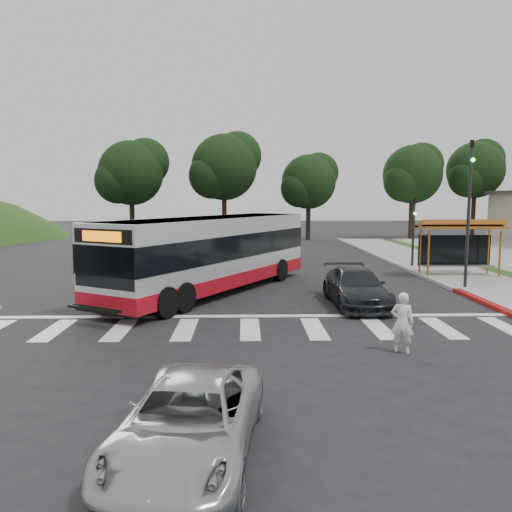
{
  "coord_description": "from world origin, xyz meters",
  "views": [
    {
      "loc": [
        -0.17,
        -20.03,
        4.02
      ],
      "look_at": [
        0.32,
        0.82,
        1.6
      ],
      "focal_mm": 35.0,
      "sensor_mm": 36.0,
      "label": 1
    }
  ],
  "objects_px": {
    "pedestrian": "(402,323)",
    "dark_sedan": "(356,287)",
    "transit_bus": "(213,255)",
    "silver_suv_south": "(189,421)"
  },
  "relations": [
    {
      "from": "transit_bus",
      "to": "pedestrian",
      "type": "xyz_separation_m",
      "value": [
        5.47,
        -8.64,
        -0.8
      ]
    },
    {
      "from": "pedestrian",
      "to": "silver_suv_south",
      "type": "distance_m",
      "value": 7.22
    },
    {
      "from": "dark_sedan",
      "to": "silver_suv_south",
      "type": "distance_m",
      "value": 12.14
    },
    {
      "from": "transit_bus",
      "to": "silver_suv_south",
      "type": "bearing_deg",
      "value": -57.63
    },
    {
      "from": "dark_sedan",
      "to": "silver_suv_south",
      "type": "height_order",
      "value": "dark_sedan"
    },
    {
      "from": "transit_bus",
      "to": "silver_suv_south",
      "type": "height_order",
      "value": "transit_bus"
    },
    {
      "from": "transit_bus",
      "to": "pedestrian",
      "type": "relative_size",
      "value": 7.75
    },
    {
      "from": "pedestrian",
      "to": "dark_sedan",
      "type": "distance_m",
      "value": 5.81
    },
    {
      "from": "transit_bus",
      "to": "dark_sedan",
      "type": "height_order",
      "value": "transit_bus"
    },
    {
      "from": "pedestrian",
      "to": "dark_sedan",
      "type": "xyz_separation_m",
      "value": [
        0.09,
        5.81,
        -0.11
      ]
    }
  ]
}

